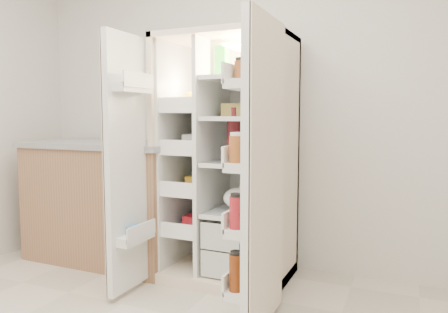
% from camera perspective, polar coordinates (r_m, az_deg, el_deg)
% --- Properties ---
extents(wall_back, '(4.00, 0.02, 2.70)m').
position_cam_1_polar(wall_back, '(3.50, 3.08, 7.61)').
color(wall_back, silver).
rests_on(wall_back, floor).
extents(refrigerator, '(0.92, 0.70, 1.80)m').
position_cam_1_polar(refrigerator, '(3.20, 1.03, -3.08)').
color(refrigerator, beige).
rests_on(refrigerator, floor).
extents(freezer_door, '(0.15, 0.40, 1.72)m').
position_cam_1_polar(freezer_door, '(2.92, -13.01, -1.10)').
color(freezer_door, silver).
rests_on(freezer_door, floor).
extents(fridge_door, '(0.17, 0.58, 1.72)m').
position_cam_1_polar(fridge_door, '(2.38, 4.91, -2.84)').
color(fridge_door, silver).
rests_on(fridge_door, floor).
extents(kitchen_counter, '(1.38, 0.74, 1.00)m').
position_cam_1_polar(kitchen_counter, '(3.76, -15.09, -5.70)').
color(kitchen_counter, '#8F6647').
rests_on(kitchen_counter, floor).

